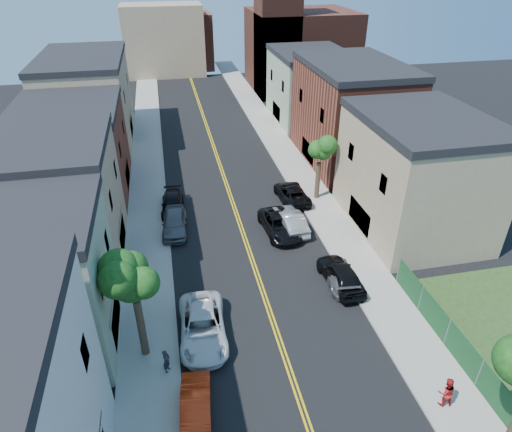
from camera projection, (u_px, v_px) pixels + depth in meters
sidewalk_left at (146, 168)px, 47.87m from camera, size 3.20×100.00×0.15m
sidewalk_right at (288, 156)px, 50.66m from camera, size 3.20×100.00×0.15m
curb_left at (163, 167)px, 48.18m from camera, size 0.30×100.00×0.15m
curb_right at (273, 158)px, 50.35m from camera, size 0.30×100.00×0.15m
bldg_left_palegrn at (23, 291)px, 24.52m from camera, size 9.00×8.00×8.50m
bldg_left_tan_near at (51, 207)px, 31.94m from camera, size 9.00×10.00×9.00m
bldg_left_brick at (74, 154)px, 41.41m from camera, size 9.00×12.00×8.00m
bldg_left_tan_far at (88, 102)px, 52.75m from camera, size 9.00×16.00×9.50m
bldg_right_tan at (416, 177)px, 36.05m from camera, size 9.00×12.00×9.00m
bldg_right_brick at (350, 116)px, 47.52m from camera, size 9.00×14.00×10.00m
bldg_right_palegrn at (309, 88)px, 59.64m from camera, size 9.00×12.00×8.50m
church at (296, 44)px, 71.13m from camera, size 16.20×14.20×22.60m
backdrop_left at (164, 40)px, 80.68m from camera, size 14.00×8.00×12.00m
backdrop_center at (185, 41)px, 85.26m from camera, size 10.00×8.00×10.00m
fence_right at (462, 352)px, 24.86m from camera, size 0.04×15.00×1.90m
tree_left_mid at (130, 264)px, 22.73m from camera, size 5.20×5.20×9.29m
tree_right_far at (321, 141)px, 39.36m from camera, size 4.40×4.40×8.03m
red_sedan at (196, 409)px, 22.22m from camera, size 1.90×4.38×1.40m
white_pickup at (203, 327)px, 26.89m from camera, size 3.03×6.08×1.65m
grey_car_left at (174, 222)px, 37.02m from camera, size 2.34×5.10×1.69m
black_car_left at (173, 204)px, 40.05m from camera, size 2.27×4.85×1.37m
grey_car_right at (339, 274)px, 31.46m from camera, size 2.41×4.92×1.38m
black_car_right at (341, 275)px, 31.12m from camera, size 2.31×5.09×1.69m
silver_car_right at (290, 220)px, 37.32m from camera, size 2.12×5.18×1.67m
dark_car_right_far at (292, 193)px, 41.64m from camera, size 2.63×5.39×1.48m
black_suv_lane at (280, 225)px, 36.86m from camera, size 2.92×5.63×1.51m
pedestrian_left at (166, 361)px, 24.55m from camera, size 0.56×0.66×1.52m
pedestrian_right at (446, 392)px, 22.67m from camera, size 0.95×0.78×1.81m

